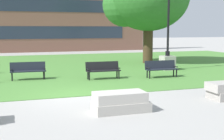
{
  "coord_description": "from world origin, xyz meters",
  "views": [
    {
      "loc": [
        -2.52,
        -11.76,
        2.66
      ],
      "look_at": [
        0.91,
        -1.4,
        1.2
      ],
      "focal_mm": 50.0,
      "sensor_mm": 36.0,
      "label": 1
    }
  ],
  "objects": [
    {
      "name": "ground_plane",
      "position": [
        0.0,
        0.0,
        0.0
      ],
      "size": [
        140.0,
        140.0,
        0.0
      ],
      "primitive_type": "plane",
      "color": "#A3A09B"
    },
    {
      "name": "grass_lawn",
      "position": [
        0.0,
        10.0,
        0.01
      ],
      "size": [
        40.0,
        20.0,
        0.02
      ],
      "primitive_type": "cube",
      "color": "#4C8438",
      "rests_on": "ground"
    },
    {
      "name": "concrete_block_left",
      "position": [
        0.81,
        -2.56,
        0.31
      ],
      "size": [
        1.8,
        0.9,
        0.64
      ],
      "color": "#B2ADA3",
      "rests_on": "ground"
    },
    {
      "name": "building_facade_distant",
      "position": [
        2.38,
        24.5,
        5.3
      ],
      "size": [
        22.01,
        1.03,
        10.61
      ],
      "color": "brown",
      "rests_on": "ground"
    },
    {
      "name": "park_bench_near_right",
      "position": [
        5.3,
        3.35,
        0.54
      ],
      "size": [
        1.8,
        0.54,
        0.9
      ],
      "color": "#1E232D",
      "rests_on": "grass_lawn"
    },
    {
      "name": "park_bench_far_right",
      "position": [
        -1.63,
        4.84,
        0.54
      ],
      "size": [
        1.81,
        0.57,
        0.9
      ],
      "color": "#1E232D",
      "rests_on": "grass_lawn"
    },
    {
      "name": "lamp_post_left",
      "position": [
        7.08,
        5.95,
        1.12
      ],
      "size": [
        1.32,
        0.8,
        5.47
      ],
      "color": "#ADA89E",
      "rests_on": "grass_lawn"
    },
    {
      "name": "park_bench_far_left",
      "position": [
        2.13,
        3.81,
        0.54
      ],
      "size": [
        1.81,
        0.55,
        0.9
      ],
      "color": "black",
      "rests_on": "grass_lawn"
    }
  ]
}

